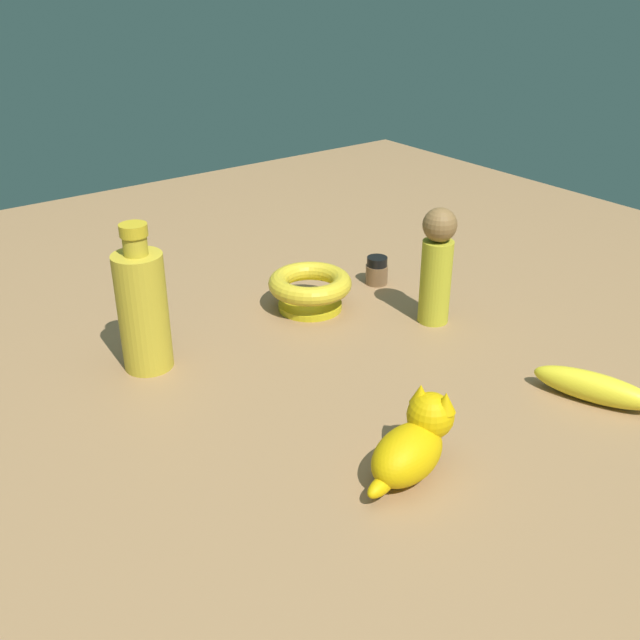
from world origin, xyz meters
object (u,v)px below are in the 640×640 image
(bowl, at_px, (310,287))
(person_figure_adult, at_px, (437,265))
(banana, at_px, (593,387))
(nail_polish_jar, at_px, (377,271))
(bottle_tall, at_px, (143,308))
(cat_figurine, at_px, (414,442))

(bowl, xyz_separation_m, person_figure_adult, (-0.15, -0.13, 0.06))
(bowl, height_order, person_figure_adult, person_figure_adult)
(banana, bearing_deg, nail_polish_jar, -23.63)
(bowl, height_order, nail_polish_jar, bowl)
(banana, bearing_deg, bottle_tall, 23.80)
(bowl, bearing_deg, banana, -163.52)
(cat_figurine, relative_size, nail_polish_jar, 2.88)
(cat_figurine, bearing_deg, person_figure_adult, -48.10)
(person_figure_adult, bearing_deg, bottle_tall, 71.73)
(nail_polish_jar, bearing_deg, person_figure_adult, 171.55)
(bottle_tall, bearing_deg, person_figure_adult, -108.27)
(person_figure_adult, bearing_deg, banana, -179.56)
(nail_polish_jar, bearing_deg, bowl, 94.26)
(person_figure_adult, distance_m, nail_polish_jar, 0.18)
(bowl, height_order, bottle_tall, bottle_tall)
(bowl, distance_m, person_figure_adult, 0.20)
(cat_figurine, distance_m, person_figure_adult, 0.38)
(bowl, xyz_separation_m, banana, (-0.44, -0.13, -0.02))
(banana, bearing_deg, person_figure_adult, -20.38)
(bottle_tall, distance_m, cat_figurine, 0.41)
(banana, bearing_deg, bowl, -4.34)
(person_figure_adult, bearing_deg, cat_figurine, 131.90)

